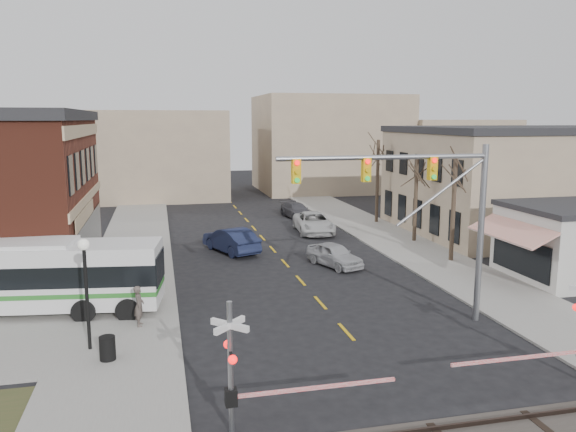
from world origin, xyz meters
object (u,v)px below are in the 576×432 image
(car_d, at_px, (297,210))
(pedestrian_near, at_px, (139,306))
(car_c, at_px, (314,223))
(trash_bin, at_px, (107,348))
(car_a, at_px, (334,255))
(pedestrian_far, at_px, (77,297))
(rr_crossing_east, at_px, (576,328))
(car_b, at_px, (231,240))
(transit_bus, at_px, (18,276))
(traffic_signal_mast, at_px, (428,198))
(street_lamp, at_px, (85,271))
(rr_crossing_west, at_px, (245,368))

(car_d, distance_m, pedestrian_near, 29.02)
(car_c, height_order, car_d, car_c)
(trash_bin, height_order, car_a, car_a)
(pedestrian_far, bearing_deg, trash_bin, -141.09)
(rr_crossing_east, xyz_separation_m, car_c, (-1.74, 27.27, -1.15))
(car_b, bearing_deg, car_d, -144.07)
(transit_bus, xyz_separation_m, car_d, (18.96, 22.67, -1.21))
(car_d, bearing_deg, car_c, -102.78)
(trash_bin, relative_size, car_c, 0.15)
(car_b, xyz_separation_m, pedestrian_near, (-5.74, -13.38, 0.16))
(traffic_signal_mast, relative_size, rr_crossing_east, 1.69)
(car_c, bearing_deg, trash_bin, -118.15)
(rr_crossing_east, distance_m, car_c, 27.35)
(street_lamp, xyz_separation_m, car_c, (14.96, 20.76, -2.47))
(transit_bus, bearing_deg, rr_crossing_west, -54.36)
(pedestrian_far, bearing_deg, rr_crossing_east, -100.09)
(car_c, bearing_deg, transit_bus, -135.44)
(car_b, xyz_separation_m, car_d, (7.72, 12.33, -0.18))
(traffic_signal_mast, bearing_deg, transit_bus, 163.01)
(rr_crossing_east, relative_size, car_d, 1.20)
(transit_bus, height_order, street_lamp, street_lamp)
(rr_crossing_west, relative_size, car_a, 1.31)
(traffic_signal_mast, height_order, rr_crossing_west, traffic_signal_mast)
(rr_crossing_west, xyz_separation_m, car_c, (9.83, 27.78, -1.15))
(rr_crossing_east, height_order, car_c, rr_crossing_east)
(transit_bus, distance_m, car_a, 17.84)
(car_c, relative_size, pedestrian_far, 3.36)
(car_a, distance_m, car_d, 17.63)
(rr_crossing_east, height_order, car_a, rr_crossing_east)
(car_c, bearing_deg, car_a, -93.86)
(pedestrian_near, bearing_deg, rr_crossing_west, -157.03)
(traffic_signal_mast, xyz_separation_m, trash_bin, (-13.40, -0.99, -5.14))
(rr_crossing_west, height_order, car_c, rr_crossing_west)
(car_d, bearing_deg, rr_crossing_east, -97.68)
(car_c, distance_m, car_d, 7.14)
(traffic_signal_mast, height_order, trash_bin, traffic_signal_mast)
(rr_crossing_east, bearing_deg, car_d, 92.32)
(street_lamp, relative_size, car_b, 0.85)
(car_d, relative_size, pedestrian_near, 2.60)
(rr_crossing_west, distance_m, trash_bin, 7.40)
(street_lamp, xyz_separation_m, pedestrian_near, (1.85, 2.19, -2.27))
(traffic_signal_mast, xyz_separation_m, pedestrian_far, (-15.13, 4.36, -4.72))
(car_b, distance_m, car_d, 14.55)
(rr_crossing_west, relative_size, car_c, 0.95)
(car_b, xyz_separation_m, car_c, (7.38, 5.20, -0.04))
(street_lamp, xyz_separation_m, pedestrian_far, (-0.96, 4.14, -2.29))
(pedestrian_far, bearing_deg, pedestrian_near, -103.92)
(car_a, distance_m, car_b, 7.80)
(rr_crossing_west, relative_size, car_b, 1.07)
(trash_bin, bearing_deg, car_b, 67.89)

